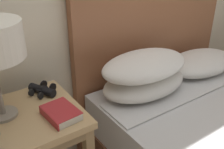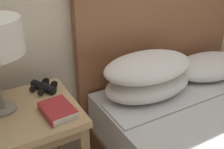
% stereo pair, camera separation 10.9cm
% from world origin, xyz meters
% --- Properties ---
extents(nightstand, '(0.53, 0.49, 0.68)m').
position_xyz_m(nightstand, '(-0.71, 0.57, 0.58)').
color(nightstand, tan).
rests_on(nightstand, ground_plane).
extents(book_on_nightstand, '(0.15, 0.19, 0.04)m').
position_xyz_m(book_on_nightstand, '(-0.57, 0.46, 0.70)').
color(book_on_nightstand, silver).
rests_on(book_on_nightstand, nightstand).
extents(binoculars_pair, '(0.16, 0.16, 0.05)m').
position_xyz_m(binoculars_pair, '(-0.56, 0.71, 0.70)').
color(binoculars_pair, black).
rests_on(binoculars_pair, nightstand).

